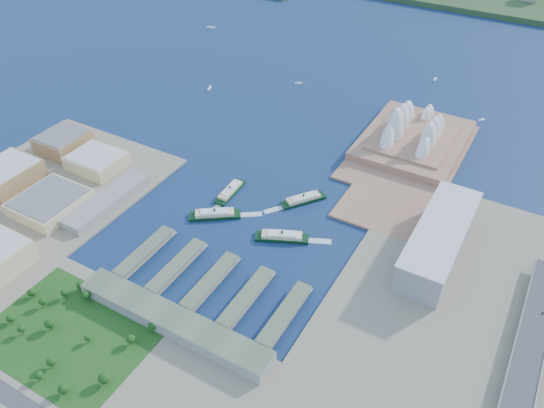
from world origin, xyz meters
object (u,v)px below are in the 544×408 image
Objects in this scene: ferry_c at (215,213)px; ferry_d at (282,235)px; opera_house at (417,124)px; ferry_a at (230,190)px; ferry_b at (303,198)px; car_c at (543,313)px; toaster_building at (439,240)px.

ferry_c reaches higher than ferry_d.
opera_house is 3.35× the size of ferry_a.
opera_house is 204.13m from ferry_b.
ferry_b is 13.70× the size of car_c.
ferry_a is at bearing -125.87° from opera_house.
ferry_a is at bearing -175.75° from toaster_building.
opera_house is 3.26× the size of ferry_b.
car_c is (199.00, -243.68, -16.57)m from opera_house.
toaster_building is 38.49× the size of car_c.
ferry_b is 0.94× the size of ferry_c.
car_c is at bearing -21.84° from toaster_building.
ferry_d is (-153.15, -59.54, -14.96)m from toaster_building.
ferry_a is 47.19m from ferry_c.
ferry_d is (-63.15, -259.54, -26.46)m from opera_house.
opera_house reaches higher than ferry_c.
opera_house is 219.62m from toaster_building.
opera_house is 3.07× the size of ferry_d.
ferry_d is 262.82m from car_c.
car_c is (262.15, 15.86, 9.90)m from ferry_d.
toaster_building is 2.81× the size of ferry_b.
ferry_d is at bearing -103.67° from opera_house.
ferry_c is (-238.66, -64.69, -14.93)m from toaster_building.
ferry_a is at bearing 41.96° from ferry_d.
ferry_a is 0.92× the size of ferry_d.
car_c is at bearing -111.13° from ferry_d.
ferry_d is at bearing -121.67° from ferry_c.
toaster_building is at bearing -93.34° from ferry_d.
ferry_a is 13.33× the size of car_c.
ferry_a is 0.91× the size of ferry_c.
ferry_c is (9.29, -46.26, 0.50)m from ferry_a.
ferry_a is 103.34m from ferry_d.
ferry_a is at bearing -4.05° from car_c.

